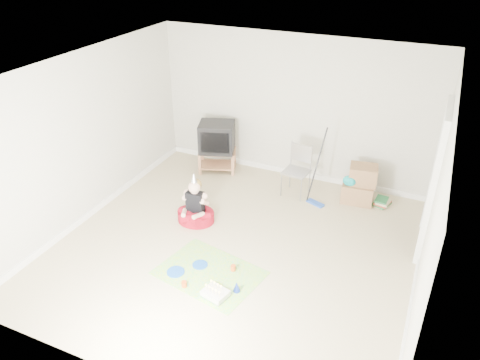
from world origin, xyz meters
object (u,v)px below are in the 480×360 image
at_px(folding_chair, 296,172).
at_px(birthday_cake, 215,294).
at_px(cardboard_boxes, 359,185).
at_px(crt_tv, 217,137).
at_px(seated_woman, 196,211).
at_px(tv_stand, 217,158).

bearing_deg(folding_chair, birthday_cake, -92.45).
bearing_deg(cardboard_boxes, crt_tv, 179.40).
xyz_separation_m(seated_woman, birthday_cake, (1.05, -1.41, -0.14)).
distance_m(folding_chair, seated_woman, 1.87).
relative_size(tv_stand, birthday_cake, 2.18).
bearing_deg(seated_woman, birthday_cake, -53.29).
height_order(folding_chair, birthday_cake, folding_chair).
relative_size(folding_chair, birthday_cake, 2.54).
xyz_separation_m(crt_tv, cardboard_boxes, (2.68, -0.03, -0.38)).
bearing_deg(folding_chair, seated_woman, -129.37).
bearing_deg(seated_woman, crt_tv, 105.07).
bearing_deg(folding_chair, crt_tv, 171.36).
distance_m(folding_chair, cardboard_boxes, 1.08).
distance_m(tv_stand, folding_chair, 1.66).
bearing_deg(crt_tv, cardboard_boxes, -19.39).
bearing_deg(cardboard_boxes, seated_woman, -143.38).
height_order(crt_tv, folding_chair, crt_tv).
xyz_separation_m(tv_stand, birthday_cake, (1.51, -3.10, -0.21)).
relative_size(tv_stand, cardboard_boxes, 1.19).
xyz_separation_m(folding_chair, cardboard_boxes, (1.05, 0.22, -0.13)).
bearing_deg(tv_stand, folding_chair, -8.64).
bearing_deg(cardboard_boxes, birthday_cake, -110.88).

